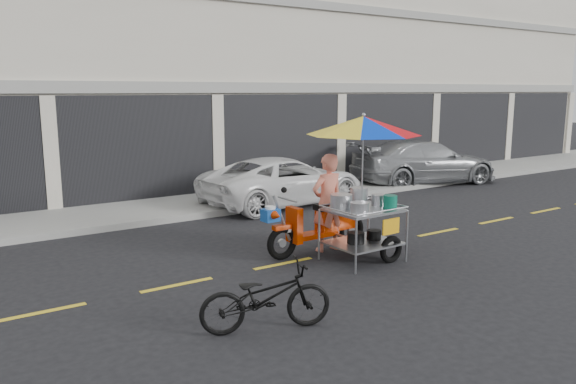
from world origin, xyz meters
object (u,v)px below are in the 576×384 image
silver_pickup (424,162)px  near_bicycle (266,297)px  food_vendor_rig (349,167)px  white_pickup (283,181)px

silver_pickup → near_bicycle: bearing=136.3°
silver_pickup → food_vendor_rig: food_vendor_rig is taller
white_pickup → near_bicycle: size_ratio=2.71×
white_pickup → food_vendor_rig: bearing=155.7°
silver_pickup → food_vendor_rig: (-7.33, -4.96, 0.95)m
food_vendor_rig → near_bicycle: bearing=-147.9°
white_pickup → food_vendor_rig: 5.04m
white_pickup → silver_pickup: size_ratio=0.93×
silver_pickup → near_bicycle: silver_pickup is taller
white_pickup → food_vendor_rig: (-1.63, -4.66, 1.03)m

